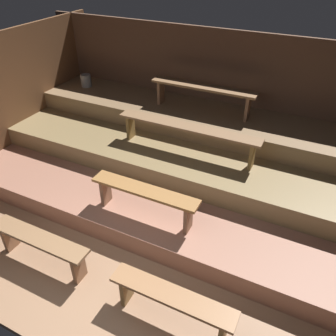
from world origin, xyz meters
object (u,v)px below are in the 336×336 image
(bench_lower_center, at_px, (144,195))
(bench_upper_center, at_px, (203,91))
(bench_floor_left, at_px, (40,243))
(bench_floor_right, at_px, (172,301))
(bench_middle_center, at_px, (187,131))
(pail_upper, at_px, (86,81))

(bench_lower_center, height_order, bench_upper_center, bench_upper_center)
(bench_floor_left, xyz_separation_m, bench_floor_right, (1.80, 0.00, 0.00))
(bench_upper_center, bearing_deg, bench_lower_center, -88.07)
(bench_floor_left, relative_size, bench_upper_center, 0.75)
(bench_floor_left, bearing_deg, bench_upper_center, 75.70)
(bench_middle_center, bearing_deg, bench_floor_left, -111.66)
(bench_floor_right, height_order, pail_upper, pail_upper)
(bench_floor_right, xyz_separation_m, bench_lower_center, (-0.90, 1.05, 0.32))
(bench_floor_right, relative_size, bench_upper_center, 0.75)
(bench_lower_center, xyz_separation_m, pail_upper, (-2.59, 2.24, 0.39))
(pail_upper, bearing_deg, bench_floor_left, -62.71)
(bench_lower_center, distance_m, pail_upper, 3.45)
(bench_middle_center, relative_size, bench_upper_center, 1.26)
(bench_floor_right, bearing_deg, bench_upper_center, 106.87)
(bench_lower_center, relative_size, bench_middle_center, 0.65)
(bench_floor_right, height_order, bench_middle_center, bench_middle_center)
(bench_floor_right, bearing_deg, bench_middle_center, 110.28)
(bench_upper_center, xyz_separation_m, pail_upper, (-2.52, 0.06, -0.24))
(pail_upper, bearing_deg, bench_middle_center, -19.68)
(bench_middle_center, xyz_separation_m, bench_upper_center, (-0.11, 0.88, 0.30))
(bench_lower_center, distance_m, bench_upper_center, 2.27)
(bench_floor_left, height_order, pail_upper, pail_upper)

